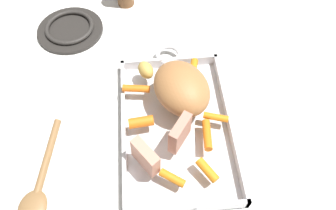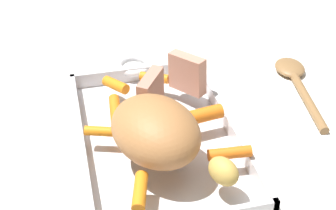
% 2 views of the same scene
% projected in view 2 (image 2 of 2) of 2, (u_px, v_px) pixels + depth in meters
% --- Properties ---
extents(ground_plane, '(2.11, 2.11, 0.00)m').
position_uv_depth(ground_plane, '(157.00, 143.00, 0.75)').
color(ground_plane, white).
extents(roasting_dish, '(0.47, 0.24, 0.03)m').
position_uv_depth(roasting_dish, '(157.00, 139.00, 0.75)').
color(roasting_dish, silver).
rests_on(roasting_dish, ground_plane).
extents(pork_roast, '(0.18, 0.16, 0.08)m').
position_uv_depth(pork_roast, '(155.00, 131.00, 0.66)').
color(pork_roast, '#AD7241').
rests_on(pork_roast, roasting_dish).
extents(roast_slice_thin, '(0.07, 0.05, 0.07)m').
position_uv_depth(roast_slice_thin, '(148.00, 94.00, 0.75)').
color(roast_slice_thin, tan).
rests_on(roast_slice_thin, roasting_dish).
extents(roast_slice_outer, '(0.07, 0.06, 0.07)m').
position_uv_depth(roast_slice_outer, '(187.00, 73.00, 0.80)').
color(roast_slice_outer, tan).
rests_on(roast_slice_outer, roasting_dish).
extents(baby_carrot_northwest, '(0.05, 0.04, 0.02)m').
position_uv_depth(baby_carrot_northwest, '(116.00, 85.00, 0.82)').
color(baby_carrot_northwest, orange).
rests_on(baby_carrot_northwest, roasting_dish).
extents(baby_carrot_long, '(0.03, 0.06, 0.02)m').
position_uv_depth(baby_carrot_long, '(206.00, 115.00, 0.74)').
color(baby_carrot_long, orange).
rests_on(baby_carrot_long, roasting_dish).
extents(baby_carrot_short, '(0.07, 0.02, 0.02)m').
position_uv_depth(baby_carrot_short, '(115.00, 112.00, 0.75)').
color(baby_carrot_short, orange).
rests_on(baby_carrot_short, roasting_dish).
extents(baby_carrot_northeast, '(0.02, 0.06, 0.02)m').
position_uv_depth(baby_carrot_northeast, '(230.00, 153.00, 0.67)').
color(baby_carrot_northeast, orange).
rests_on(baby_carrot_northeast, roasting_dish).
extents(baby_carrot_southwest, '(0.03, 0.06, 0.02)m').
position_uv_depth(baby_carrot_southwest, '(103.00, 131.00, 0.72)').
color(baby_carrot_southwest, orange).
rests_on(baby_carrot_southwest, roasting_dish).
extents(baby_carrot_southeast, '(0.06, 0.03, 0.02)m').
position_uv_depth(baby_carrot_southeast, '(140.00, 191.00, 0.61)').
color(baby_carrot_southeast, orange).
rests_on(baby_carrot_southeast, roasting_dish).
extents(baby_carrot_center_right, '(0.04, 0.05, 0.02)m').
position_uv_depth(baby_carrot_center_right, '(154.00, 78.00, 0.84)').
color(baby_carrot_center_right, orange).
rests_on(baby_carrot_center_right, roasting_dish).
extents(potato_golden_large, '(0.06, 0.05, 0.04)m').
position_uv_depth(potato_golden_large, '(223.00, 171.00, 0.63)').
color(potato_golden_large, gold).
rests_on(potato_golden_large, roasting_dish).
extents(serving_spoon, '(0.23, 0.07, 0.02)m').
position_uv_depth(serving_spoon, '(296.00, 78.00, 0.89)').
color(serving_spoon, olive).
rests_on(serving_spoon, ground_plane).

